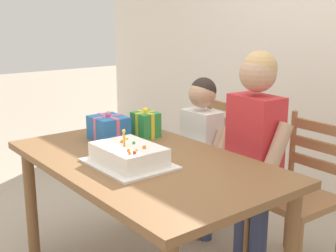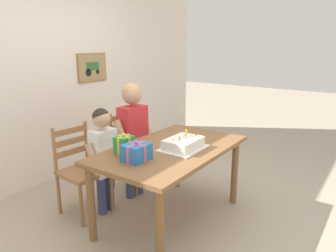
% 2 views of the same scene
% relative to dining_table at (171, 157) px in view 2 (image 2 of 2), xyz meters
% --- Properties ---
extents(ground_plane, '(20.00, 20.00, 0.00)m').
position_rel_dining_table_xyz_m(ground_plane, '(0.00, 0.00, -0.66)').
color(ground_plane, tan).
extents(back_wall, '(6.40, 0.11, 2.60)m').
position_rel_dining_table_xyz_m(back_wall, '(0.00, 1.85, 0.64)').
color(back_wall, silver).
rests_on(back_wall, ground).
extents(dining_table, '(1.54, 0.90, 0.76)m').
position_rel_dining_table_xyz_m(dining_table, '(0.00, 0.00, 0.00)').
color(dining_table, brown).
rests_on(dining_table, ground).
extents(birthday_cake, '(0.44, 0.34, 0.19)m').
position_rel_dining_table_xyz_m(birthday_cake, '(0.04, -0.12, 0.15)').
color(birthday_cake, white).
rests_on(birthday_cake, dining_table).
extents(gift_box_red_large, '(0.22, 0.19, 0.18)m').
position_rel_dining_table_xyz_m(gift_box_red_large, '(-0.44, 0.05, 0.17)').
color(gift_box_red_large, '#286BB7').
rests_on(gift_box_red_large, dining_table).
extents(gift_box_beside_cake, '(0.16, 0.14, 0.19)m').
position_rel_dining_table_xyz_m(gift_box_beside_cake, '(-0.36, 0.26, 0.17)').
color(gift_box_beside_cake, '#2D8E42').
rests_on(gift_box_beside_cake, dining_table).
extents(chair_left, '(0.45, 0.45, 0.92)m').
position_rel_dining_table_xyz_m(chair_left, '(-0.39, 0.84, -0.19)').
color(chair_left, '#996B42').
rests_on(chair_left, ground).
extents(chair_right, '(0.43, 0.43, 0.92)m').
position_rel_dining_table_xyz_m(chair_right, '(0.39, 0.84, -0.19)').
color(chair_right, '#996B42').
rests_on(chair_right, ground).
extents(child_older, '(0.49, 0.28, 1.30)m').
position_rel_dining_table_xyz_m(child_older, '(0.20, 0.64, 0.13)').
color(child_older, '#38426B').
rests_on(child_older, ground).
extents(child_younger, '(0.40, 0.23, 1.11)m').
position_rel_dining_table_xyz_m(child_younger, '(-0.26, 0.64, 0.01)').
color(child_younger, '#38426B').
rests_on(child_younger, ground).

